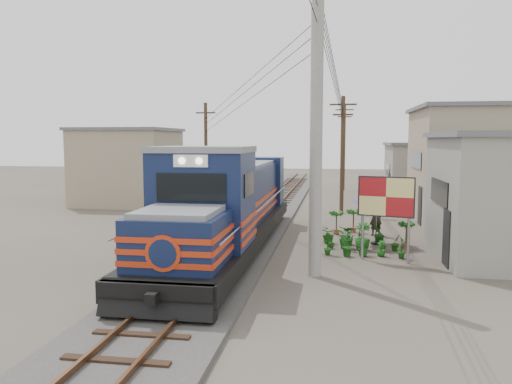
% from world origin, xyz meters
% --- Properties ---
extents(ground, '(120.00, 120.00, 0.00)m').
position_xyz_m(ground, '(0.00, 0.00, 0.00)').
color(ground, '#473F35').
rests_on(ground, ground).
extents(ballast, '(3.60, 70.00, 0.16)m').
position_xyz_m(ballast, '(0.00, 10.00, 0.08)').
color(ballast, '#595651').
rests_on(ballast, ground).
extents(track, '(1.15, 70.00, 0.12)m').
position_xyz_m(track, '(0.00, 10.00, 0.26)').
color(track, '#51331E').
rests_on(track, ground).
extents(locomotive, '(3.01, 16.41, 4.07)m').
position_xyz_m(locomotive, '(0.00, 2.52, 1.77)').
color(locomotive, black).
rests_on(locomotive, ground).
extents(utility_pole_main, '(0.40, 0.40, 10.00)m').
position_xyz_m(utility_pole_main, '(3.50, -0.50, 5.00)').
color(utility_pole_main, '#9E9B93').
rests_on(utility_pole_main, ground).
extents(wooden_pole_mid, '(1.60, 0.24, 7.00)m').
position_xyz_m(wooden_pole_mid, '(4.50, 14.00, 3.68)').
color(wooden_pole_mid, '#4C3826').
rests_on(wooden_pole_mid, ground).
extents(wooden_pole_far, '(1.60, 0.24, 7.50)m').
position_xyz_m(wooden_pole_far, '(4.80, 28.00, 3.93)').
color(wooden_pole_far, '#4C3826').
rests_on(wooden_pole_far, ground).
extents(wooden_pole_left, '(1.60, 0.24, 7.00)m').
position_xyz_m(wooden_pole_left, '(-5.00, 18.00, 3.68)').
color(wooden_pole_left, '#4C3826').
rests_on(wooden_pole_left, ground).
extents(power_lines, '(9.65, 19.00, 3.30)m').
position_xyz_m(power_lines, '(-0.14, 8.49, 7.56)').
color(power_lines, black).
rests_on(power_lines, ground).
extents(shophouse_mid, '(8.40, 7.35, 6.20)m').
position_xyz_m(shophouse_mid, '(12.50, 12.00, 3.11)').
color(shophouse_mid, gray).
rests_on(shophouse_mid, ground).
extents(shophouse_back, '(6.30, 6.30, 4.20)m').
position_xyz_m(shophouse_back, '(11.00, 22.00, 2.11)').
color(shophouse_back, gray).
rests_on(shophouse_back, ground).
extents(shophouse_left, '(6.30, 6.30, 5.20)m').
position_xyz_m(shophouse_left, '(-10.00, 16.00, 2.61)').
color(shophouse_left, gray).
rests_on(shophouse_left, ground).
extents(billboard, '(1.97, 0.64, 3.10)m').
position_xyz_m(billboard, '(5.94, 1.87, 2.28)').
color(billboard, '#99999E').
rests_on(billboard, ground).
extents(market_umbrella, '(2.55, 2.55, 2.32)m').
position_xyz_m(market_umbrella, '(5.85, 4.88, 2.04)').
color(market_umbrella, black).
rests_on(market_umbrella, ground).
extents(vendor, '(0.73, 0.61, 1.70)m').
position_xyz_m(vendor, '(5.99, 6.87, 0.85)').
color(vendor, black).
rests_on(vendor, ground).
extents(plant_nursery, '(3.34, 3.03, 1.12)m').
position_xyz_m(plant_nursery, '(5.00, 3.66, 0.44)').
color(plant_nursery, '#1D5819').
rests_on(plant_nursery, ground).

